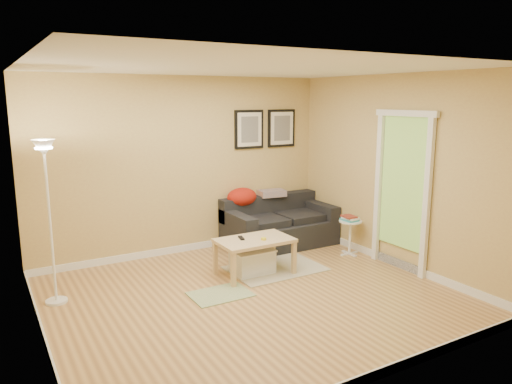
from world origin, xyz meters
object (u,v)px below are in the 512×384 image
side_table (350,238)px  floor_lamp (50,228)px  storage_bin (252,261)px  book_stack (349,218)px  sofa (280,222)px  coffee_table (255,257)px

side_table → floor_lamp: 4.08m
storage_bin → side_table: bearing=-1.6°
storage_bin → book_stack: 1.67m
sofa → coffee_table: 1.35m
coffee_table → side_table: (1.63, 0.00, 0.02)m
sofa → coffee_table: bearing=-137.2°
storage_bin → book_stack: size_ratio=2.25×
sofa → book_stack: size_ratio=7.11×
coffee_table → floor_lamp: 2.50m
coffee_table → storage_bin: (-0.01, 0.05, -0.08)m
sofa → storage_bin: 1.33m
floor_lamp → storage_bin: bearing=-7.5°
sofa → side_table: sofa is taller
storage_bin → side_table: 1.64m
book_stack → coffee_table: bearing=170.1°
side_table → floor_lamp: size_ratio=0.28×
storage_bin → floor_lamp: bearing=172.5°
storage_bin → floor_lamp: size_ratio=0.29×
coffee_table → floor_lamp: size_ratio=0.52×
sofa → floor_lamp: 3.46m
coffee_table → side_table: 1.63m
side_table → book_stack: bearing=143.4°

